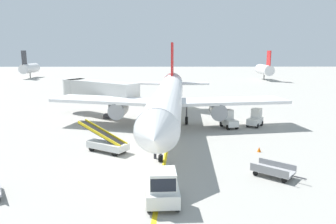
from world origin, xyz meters
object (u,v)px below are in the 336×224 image
Objects in this scene: safety_cone_nose_right at (259,149)px; jet_bridge at (94,90)px; baggage_tug_near_wing at (255,119)px; safety_cone_nose_left at (146,123)px; baggage_tug_by_cargo_door at (229,120)px; ground_crew_marshaller at (155,148)px; belt_loader_forward_hold at (107,143)px; pushback_tug at (162,187)px; airliner at (168,99)px; baggage_cart_loaded at (273,170)px.

jet_bridge is at bearing 137.38° from safety_cone_nose_right.
safety_cone_nose_left is at bearing 176.33° from baggage_tug_near_wing.
baggage_tug_by_cargo_door reaches higher than ground_crew_marshaller.
jet_bridge is 17.35m from belt_loader_forward_hold.
ground_crew_marshaller is at bearing -135.18° from baggage_tug_near_wing.
pushback_tug is 20.43m from baggage_tug_by_cargo_door.
jet_bridge is at bearing 161.58° from baggage_tug_near_wing.
baggage_tug_by_cargo_door is at bearing 35.15° from belt_loader_forward_hold.
ground_crew_marshaller is 12.57m from safety_cone_nose_left.
airliner is at bearing 177.28° from baggage_tug_by_cargo_door.
safety_cone_nose_left is (-1.53, 12.46, -0.69)m from ground_crew_marshaller.
belt_loader_forward_hold is 4.83m from ground_crew_marshaller.
airliner reaches higher than pushback_tug.
airliner is 13.24× the size of baggage_tug_by_cargo_door.
safety_cone_nose_right is at bearing -84.00° from baggage_tug_by_cargo_door.
jet_bridge reaches higher than belt_loader_forward_hold.
baggage_tug_near_wing is 0.80× the size of baggage_cart_loaded.
belt_loader_forward_hold is at bearing -149.05° from baggage_tug_near_wing.
baggage_tug_by_cargo_door is 9.99m from safety_cone_nose_left.
baggage_cart_loaded is (17.56, -22.54, -3.07)m from jet_bridge.
baggage_tug_near_wing is 13.25m from safety_cone_nose_left.
safety_cone_nose_right is at bearing -49.78° from airliner.
ground_crew_marshaller is at bearing -64.18° from jet_bridge.
baggage_tug_near_wing is 6.17× the size of safety_cone_nose_left.
airliner is 11.18m from belt_loader_forward_hold.
pushback_tug reaches higher than safety_cone_nose_right.
jet_bridge is 4.38× the size of baggage_tug_by_cargo_door.
jet_bridge is 25.00m from safety_cone_nose_right.
belt_loader_forward_hold reaches higher than safety_cone_nose_right.
baggage_tug_by_cargo_door reaches higher than baggage_cart_loaded.
pushback_tug is at bearing -83.86° from safety_cone_nose_left.
pushback_tug reaches higher than ground_crew_marshaller.
belt_loader_forward_hold is (-5.08, 9.98, -0.22)m from pushback_tug.
airliner is at bearing -35.43° from jet_bridge.
airliner is at bearing 88.43° from pushback_tug.
baggage_cart_loaded reaches higher than safety_cone_nose_left.
airliner is 9.57× the size of pushback_tug.
safety_cone_nose_left is at bearing 156.35° from airliner.
belt_loader_forward_hold is 10.90m from safety_cone_nose_left.
safety_cone_nose_left is at bearing -39.08° from jet_bridge.
belt_loader_forward_hold reaches higher than baggage_cart_loaded.
belt_loader_forward_hold is at bearing -144.85° from baggage_tug_by_cargo_door.
baggage_cart_loaded is (7.42, -15.33, -2.95)m from airliner.
jet_bridge is 26.53× the size of safety_cone_nose_right.
safety_cone_nose_left is (-10.15, 16.52, -0.25)m from baggage_cart_loaded.
baggage_tug_by_cargo_door reaches higher than safety_cone_nose_left.
belt_loader_forward_hold is at bearing -74.66° from jet_bridge.
baggage_tug_by_cargo_door is 15.00m from baggage_cart_loaded.
airliner is at bearing 58.89° from belt_loader_forward_hold.
baggage_tug_by_cargo_door is at bearing -8.86° from safety_cone_nose_left.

